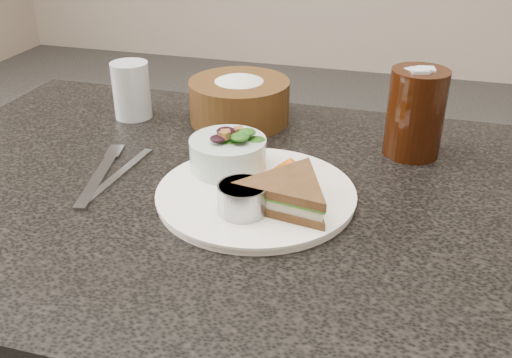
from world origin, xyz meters
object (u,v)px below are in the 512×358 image
object	(u,v)px
sandwich	(288,194)
dressing_ramekin	(243,199)
bread_basket	(239,94)
salad_bowl	(228,148)
dinner_plate	(256,195)
cola_glass	(416,109)
water_glass	(131,90)

from	to	relation	value
sandwich	dressing_ramekin	world-z (taller)	same
bread_basket	salad_bowl	bearing A→B (deg)	-77.03
dinner_plate	cola_glass	world-z (taller)	cola_glass
dressing_ramekin	cola_glass	world-z (taller)	cola_glass
sandwich	dressing_ramekin	xyz separation A→B (m)	(-0.05, -0.03, -0.00)
dinner_plate	sandwich	size ratio (longest dim) A/B	1.83
dressing_ramekin	water_glass	size ratio (longest dim) A/B	0.64
salad_bowl	dinner_plate	bearing A→B (deg)	-43.22
dressing_ramekin	cola_glass	xyz separation A→B (m)	(0.20, 0.26, 0.04)
sandwich	water_glass	size ratio (longest dim) A/B	1.46
dinner_plate	water_glass	xyz separation A→B (m)	(-0.29, 0.22, 0.04)
dinner_plate	cola_glass	size ratio (longest dim) A/B	1.81
dressing_ramekin	bread_basket	xyz separation A→B (m)	(-0.10, 0.32, 0.02)
salad_bowl	cola_glass	distance (m)	0.29
salad_bowl	cola_glass	size ratio (longest dim) A/B	0.75
dinner_plate	dressing_ramekin	bearing A→B (deg)	-91.10
salad_bowl	cola_glass	world-z (taller)	cola_glass
dressing_ramekin	water_glass	distance (m)	0.41
dressing_ramekin	cola_glass	distance (m)	0.33
dressing_ramekin	cola_glass	size ratio (longest dim) A/B	0.43
salad_bowl	bread_basket	world-z (taller)	bread_basket
cola_glass	water_glass	bearing A→B (deg)	177.56
sandwich	water_glass	xyz separation A→B (m)	(-0.35, 0.25, 0.02)
sandwich	water_glass	bearing A→B (deg)	153.07
salad_bowl	water_glass	xyz separation A→B (m)	(-0.24, 0.17, 0.01)
cola_glass	bread_basket	bearing A→B (deg)	169.50
bread_basket	cola_glass	world-z (taller)	cola_glass
salad_bowl	bread_basket	xyz separation A→B (m)	(-0.05, 0.21, 0.01)
water_glass	cola_glass	bearing A→B (deg)	-2.44
dressing_ramekin	sandwich	bearing A→B (deg)	27.80
sandwich	cola_glass	world-z (taller)	cola_glass
sandwich	cola_glass	xyz separation A→B (m)	(0.14, 0.23, 0.04)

